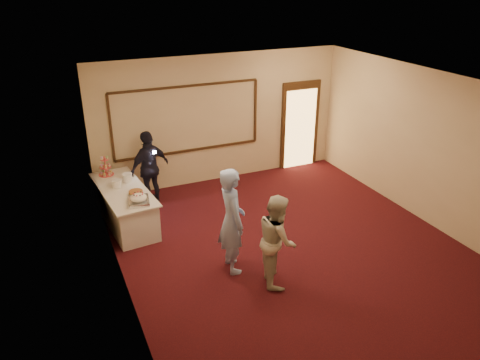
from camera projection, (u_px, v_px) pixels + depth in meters
name	position (u px, v px, depth m)	size (l,w,h in m)	color
floor	(291.00, 248.00, 8.59)	(7.00, 7.00, 0.00)	black
room_walls	(297.00, 144.00, 7.76)	(6.04, 7.04, 3.02)	beige
wall_molding	(187.00, 119.00, 10.54)	(3.45, 0.04, 1.55)	#341F0F
doorway	(300.00, 126.00, 11.82)	(1.05, 0.07, 2.20)	#341F0F
buffet_table	(125.00, 206.00, 9.29)	(1.03, 2.22, 0.77)	silver
pavlova_tray	(139.00, 199.00, 8.54)	(0.43, 0.56, 0.19)	#B6B9BD
cupcake_stand	(106.00, 168.00, 9.68)	(0.31, 0.31, 0.46)	#E04850
plate_stack_a	(117.00, 184.00, 9.16)	(0.19, 0.19, 0.15)	white
plate_stack_b	(127.00, 178.00, 9.41)	(0.20, 0.20, 0.17)	white
tart	(136.00, 192.00, 8.91)	(0.31, 0.31, 0.06)	white
man	(232.00, 220.00, 7.66)	(0.67, 0.44, 1.84)	#97B1F5
woman	(277.00, 239.00, 7.41)	(0.75, 0.58, 1.54)	beige
guest	(150.00, 168.00, 9.96)	(0.96, 0.40, 1.64)	black
camera_flash	(154.00, 152.00, 9.72)	(0.07, 0.04, 0.05)	white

